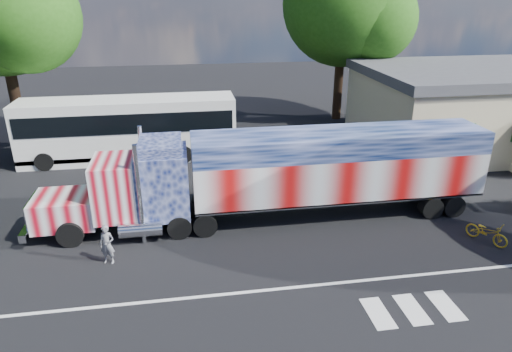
{
  "coord_description": "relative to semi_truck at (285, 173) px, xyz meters",
  "views": [
    {
      "loc": [
        -3.11,
        -16.14,
        9.88
      ],
      "look_at": [
        0.0,
        3.0,
        1.9
      ],
      "focal_mm": 32.0,
      "sensor_mm": 36.0,
      "label": 1
    }
  ],
  "objects": [
    {
      "name": "ground",
      "position": [
        -1.19,
        -2.34,
        -2.23
      ],
      "size": [
        100.0,
        100.0,
        0.0
      ],
      "primitive_type": "plane",
      "color": "black"
    },
    {
      "name": "lane_markings",
      "position": [
        0.52,
        -6.11,
        -2.23
      ],
      "size": [
        30.0,
        2.67,
        0.01
      ],
      "color": "silver",
      "rests_on": "ground"
    },
    {
      "name": "semi_truck",
      "position": [
        0.0,
        0.0,
        0.0
      ],
      "size": [
        20.33,
        3.21,
        4.33
      ],
      "color": "black",
      "rests_on": "ground"
    },
    {
      "name": "coach_bus",
      "position": [
        -7.67,
        9.43,
        -0.28
      ],
      "size": [
        12.94,
        3.01,
        3.77
      ],
      "color": "silver",
      "rests_on": "ground"
    },
    {
      "name": "woman",
      "position": [
        -7.51,
        -2.61,
        -1.43
      ],
      "size": [
        0.67,
        0.54,
        1.61
      ],
      "primitive_type": "imported",
      "rotation": [
        0.0,
        0.0,
        -0.29
      ],
      "color": "slate",
      "rests_on": "ground"
    },
    {
      "name": "bicycle",
      "position": [
        7.91,
        -3.53,
        -1.76
      ],
      "size": [
        1.42,
        1.85,
        0.93
      ],
      "primitive_type": "imported",
      "rotation": [
        0.0,
        0.0,
        0.52
      ],
      "color": "gold",
      "rests_on": "ground"
    },
    {
      "name": "tree_ne_a",
      "position": [
        8.21,
        16.44,
        6.52
      ],
      "size": [
        9.65,
        9.19,
        13.4
      ],
      "color": "black",
      "rests_on": "ground"
    }
  ]
}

